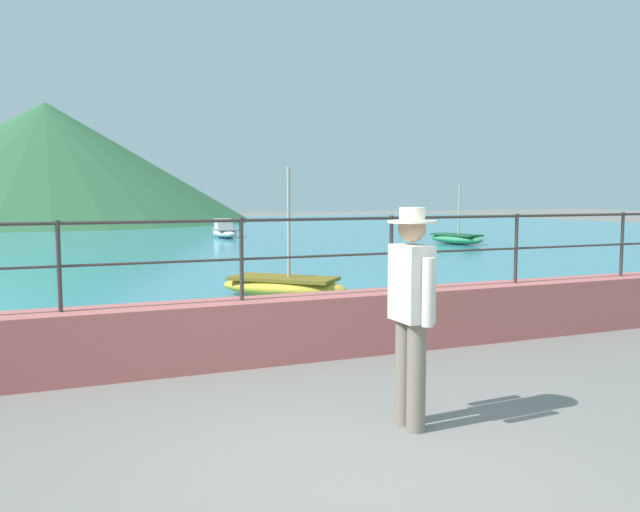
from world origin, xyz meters
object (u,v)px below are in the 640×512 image
(person_walking, at_px, (411,306))
(boat_1, at_px, (456,238))
(boat_0, at_px, (284,286))
(boat_3, at_px, (225,231))

(person_walking, distance_m, boat_1, 19.07)
(person_walking, height_order, boat_0, boat_0)
(person_walking, xyz_separation_m, boat_1, (11.04, 15.52, -0.71))
(boat_0, xyz_separation_m, boat_1, (9.87, 9.22, -0.00))
(person_walking, relative_size, boat_3, 0.75)
(person_walking, height_order, boat_3, person_walking)
(boat_1, distance_m, boat_3, 9.62)
(person_walking, relative_size, boat_1, 0.71)
(boat_1, relative_size, boat_3, 1.05)
(boat_3, bearing_deg, person_walking, -100.81)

